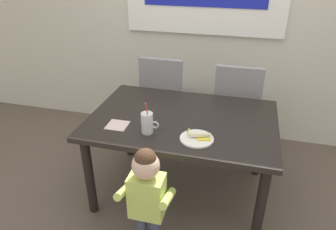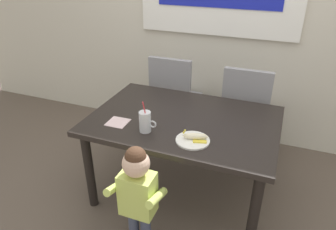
% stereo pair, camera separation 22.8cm
% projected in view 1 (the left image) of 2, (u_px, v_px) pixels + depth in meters
% --- Properties ---
extents(ground_plane, '(24.00, 24.00, 0.00)m').
position_uv_depth(ground_plane, '(181.00, 190.00, 2.71)').
color(ground_plane, brown).
extents(dining_table, '(1.41, 0.97, 0.72)m').
position_uv_depth(dining_table, '(182.00, 128.00, 2.42)').
color(dining_table, black).
rests_on(dining_table, ground).
extents(dining_chair_left, '(0.44, 0.45, 0.96)m').
position_uv_depth(dining_chair_left, '(164.00, 95.00, 3.17)').
color(dining_chair_left, gray).
rests_on(dining_chair_left, ground).
extents(dining_chair_right, '(0.44, 0.44, 0.96)m').
position_uv_depth(dining_chair_right, '(237.00, 105.00, 2.97)').
color(dining_chair_right, gray).
rests_on(dining_chair_right, ground).
extents(toddler_standing, '(0.33, 0.24, 0.84)m').
position_uv_depth(toddler_standing, '(147.00, 191.00, 1.93)').
color(toddler_standing, '#3F4760').
rests_on(toddler_standing, ground).
extents(milk_cup, '(0.13, 0.09, 0.25)m').
position_uv_depth(milk_cup, '(147.00, 124.00, 2.15)').
color(milk_cup, silver).
rests_on(milk_cup, dining_table).
extents(snack_plate, '(0.23, 0.23, 0.01)m').
position_uv_depth(snack_plate, '(197.00, 139.00, 2.10)').
color(snack_plate, white).
rests_on(snack_plate, dining_table).
extents(peeled_banana, '(0.18, 0.12, 0.07)m').
position_uv_depth(peeled_banana, '(199.00, 135.00, 2.10)').
color(peeled_banana, '#F4EAC6').
rests_on(peeled_banana, snack_plate).
extents(paper_napkin, '(0.15, 0.15, 0.00)m').
position_uv_depth(paper_napkin, '(117.00, 125.00, 2.27)').
color(paper_napkin, silver).
rests_on(paper_napkin, dining_table).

